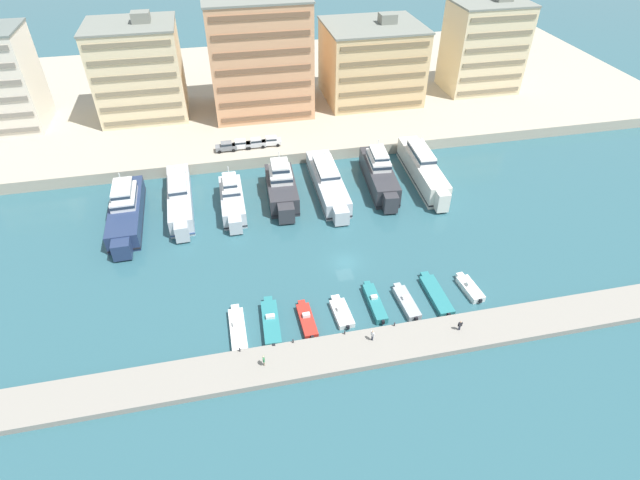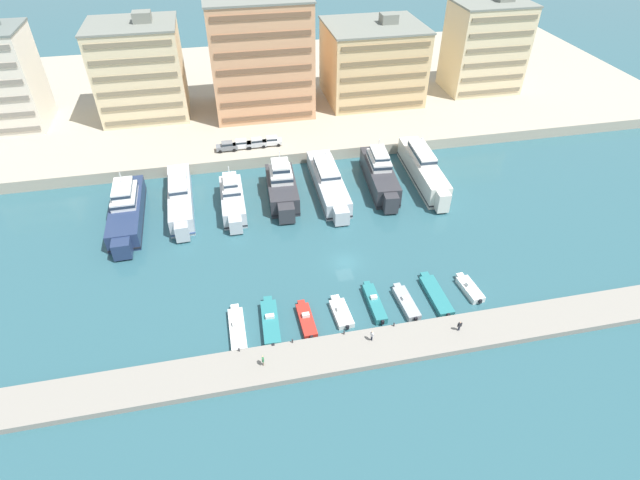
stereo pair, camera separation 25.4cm
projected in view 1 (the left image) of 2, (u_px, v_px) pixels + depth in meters
ground_plane at (345, 262)px, 74.97m from camera, size 400.00×400.00×0.00m
quay_promenade at (281, 90)px, 124.54m from camera, size 180.00×70.00×2.25m
pier_dock at (379, 347)px, 61.82m from camera, size 120.00×5.62×0.85m
yacht_navy_far_left at (126, 210)px, 82.11m from camera, size 5.24×21.04×7.60m
yacht_silver_left at (180, 198)px, 85.35m from camera, size 4.51×20.92×6.43m
yacht_silver_mid_left at (232, 199)px, 84.87m from camera, size 3.86×15.24×7.27m
yacht_charcoal_center_left at (282, 187)px, 87.27m from camera, size 5.53×16.04×8.19m
yacht_silver_center at (328, 182)px, 89.55m from camera, size 4.72×22.18×6.13m
yacht_charcoal_center_right at (379, 174)px, 90.60m from camera, size 5.66×19.09×8.09m
yacht_ivory_mid_right at (423, 169)px, 92.00m from camera, size 4.80×22.33×7.36m
motorboat_white_far_left at (238, 329)px, 64.16m from camera, size 2.02×8.23×1.31m
motorboat_teal_left at (271, 322)px, 64.91m from camera, size 2.41×8.69×1.46m
motorboat_red_mid_left at (307, 320)px, 65.31m from camera, size 1.95×6.79×1.36m
motorboat_white_center_left at (341, 312)px, 66.40m from camera, size 2.40×6.10×1.28m
motorboat_teal_center at (375, 303)px, 67.69m from camera, size 1.61×7.84×1.42m
motorboat_grey_center_right at (406, 302)px, 67.81m from camera, size 2.13×7.03×1.32m
motorboat_teal_mid_right at (436, 294)px, 69.09m from camera, size 2.24×8.71×0.85m
motorboat_white_right at (470, 288)px, 69.97m from camera, size 2.30×5.99×1.47m
car_grey_far_left at (226, 146)px, 97.08m from camera, size 4.12×1.95×1.80m
car_white_left at (240, 144)px, 97.71m from camera, size 4.11×1.95×1.80m
car_silver_mid_left at (256, 143)px, 98.21m from camera, size 4.12×1.97×1.80m
car_white_center_left at (271, 141)px, 98.82m from camera, size 4.19×2.10×1.80m
apartment_block_left at (139, 70)px, 105.27m from camera, size 18.05×15.15×21.15m
apartment_block_mid_left at (259, 55)px, 106.05m from camera, size 21.26×17.11×25.81m
apartment_block_center_left at (371, 62)px, 113.51m from camera, size 21.28×18.37×18.45m
apartment_block_center at (484, 47)px, 116.63m from camera, size 16.99×12.46×21.80m
pedestrian_near_edge at (460, 325)px, 62.85m from camera, size 0.62×0.22×1.59m
pedestrian_mid_deck at (373, 335)px, 61.55m from camera, size 0.34×0.62×1.66m
pedestrian_far_side at (264, 360)px, 58.54m from camera, size 0.27×0.65×1.68m
bollard_west at (240, 350)px, 60.55m from camera, size 0.20×0.20×0.61m
bollard_west_mid at (293, 341)px, 61.63m from camera, size 0.20×0.20×0.61m
bollard_east_mid at (345, 332)px, 62.70m from camera, size 0.20×0.20×0.61m
bollard_east at (395, 324)px, 63.77m from camera, size 0.20×0.20×0.61m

